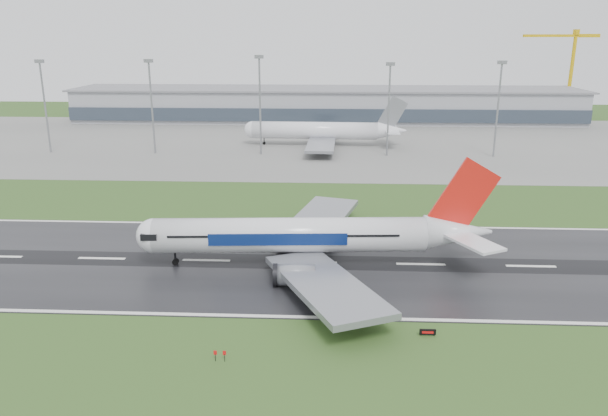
{
  "coord_description": "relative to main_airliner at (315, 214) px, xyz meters",
  "views": [
    {
      "loc": [
        3.2,
        -99.92,
        40.8
      ],
      "look_at": [
        -2.2,
        12.0,
        7.0
      ],
      "focal_mm": 34.13,
      "sensor_mm": 36.0,
      "label": 1
    }
  ],
  "objects": [
    {
      "name": "runway",
      "position": [
        -0.41,
        0.67,
        -9.6
      ],
      "size": [
        400.0,
        45.0,
        0.1
      ],
      "primitive_type": "cube",
      "color": "black",
      "rests_on": "ground"
    },
    {
      "name": "floodmast_0",
      "position": [
        -98.08,
        100.67,
        5.99
      ],
      "size": [
        0.64,
        0.64,
        31.28
      ],
      "primitive_type": "cylinder",
      "color": "gray",
      "rests_on": "ground"
    },
    {
      "name": "runway_sign",
      "position": [
        16.7,
        -25.73,
        -9.13
      ],
      "size": [
        2.31,
        0.43,
        1.04
      ],
      "primitive_type": null,
      "rotation": [
        0.0,
        0.0,
        0.07
      ],
      "color": "black",
      "rests_on": "ground"
    },
    {
      "name": "apron",
      "position": [
        -0.41,
        125.67,
        -9.61
      ],
      "size": [
        400.0,
        130.0,
        0.08
      ],
      "primitive_type": "cube",
      "color": "slate",
      "rests_on": "ground"
    },
    {
      "name": "main_airliner",
      "position": [
        0.0,
        0.0,
        0.0
      ],
      "size": [
        68.5,
        65.62,
        19.09
      ],
      "primitive_type": null,
      "rotation": [
        0.0,
        0.0,
        0.06
      ],
      "color": "silver",
      "rests_on": "runway"
    },
    {
      "name": "tower_crane",
      "position": [
        121.3,
        200.67,
        11.9
      ],
      "size": [
        42.04,
        16.12,
        43.09
      ],
      "primitive_type": null,
      "rotation": [
        0.0,
        0.0,
        0.32
      ],
      "color": "#D0A20A",
      "rests_on": "ground"
    },
    {
      "name": "floodmast_3",
      "position": [
        22.15,
        100.67,
        5.67
      ],
      "size": [
        0.64,
        0.64,
        30.63
      ],
      "primitive_type": "cylinder",
      "color": "gray",
      "rests_on": "ground"
    },
    {
      "name": "floodmast_4",
      "position": [
        58.96,
        100.67,
        5.97
      ],
      "size": [
        0.64,
        0.64,
        31.23
      ],
      "primitive_type": "cylinder",
      "color": "gray",
      "rests_on": "ground"
    },
    {
      "name": "floodmast_2",
      "position": [
        -22.03,
        100.67,
        6.81
      ],
      "size": [
        0.64,
        0.64,
        32.9
      ],
      "primitive_type": "cylinder",
      "color": "gray",
      "rests_on": "ground"
    },
    {
      "name": "floodmast_1",
      "position": [
        -59.98,
        100.67,
        6.1
      ],
      "size": [
        0.64,
        0.64,
        31.49
      ],
      "primitive_type": "cylinder",
      "color": "gray",
      "rests_on": "ground"
    },
    {
      "name": "parked_airliner",
      "position": [
        -1.05,
        118.68,
        -0.41
      ],
      "size": [
        64.15,
        59.97,
        18.31
      ],
      "primitive_type": null,
      "rotation": [
        0.0,
        0.0,
        -0.03
      ],
      "color": "silver",
      "rests_on": "apron"
    },
    {
      "name": "terminal",
      "position": [
        -0.41,
        185.67,
        -2.15
      ],
      "size": [
        240.0,
        36.0,
        15.0
      ],
      "primitive_type": "cube",
      "color": "gray",
      "rests_on": "ground"
    },
    {
      "name": "ground",
      "position": [
        -0.41,
        0.67,
        -9.65
      ],
      "size": [
        520.0,
        520.0,
        0.0
      ],
      "primitive_type": "plane",
      "color": "#284619",
      "rests_on": "ground"
    }
  ]
}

